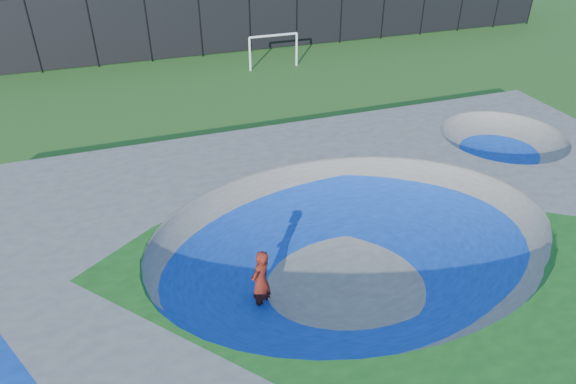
# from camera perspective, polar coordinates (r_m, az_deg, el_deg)

# --- Properties ---
(ground) EXTENTS (120.00, 120.00, 0.00)m
(ground) POSITION_cam_1_polar(r_m,az_deg,el_deg) (14.41, 7.05, -9.15)
(ground) COLOR #255818
(ground) RESTS_ON ground
(skate_deck) EXTENTS (22.00, 14.00, 1.50)m
(skate_deck) POSITION_cam_1_polar(r_m,az_deg,el_deg) (13.94, 7.25, -6.82)
(skate_deck) COLOR gray
(skate_deck) RESTS_ON ground
(skater) EXTENTS (0.79, 0.75, 1.81)m
(skater) POSITION_cam_1_polar(r_m,az_deg,el_deg) (12.78, -3.04, -9.89)
(skater) COLOR red
(skater) RESTS_ON ground
(skateboard) EXTENTS (0.76, 0.64, 0.05)m
(skateboard) POSITION_cam_1_polar(r_m,az_deg,el_deg) (13.38, -2.94, -12.70)
(skateboard) COLOR black
(skateboard) RESTS_ON ground
(soccer_goal) EXTENTS (2.86, 0.12, 1.89)m
(soccer_goal) POSITION_cam_1_polar(r_m,az_deg,el_deg) (29.61, -1.62, 16.02)
(soccer_goal) COLOR white
(soccer_goal) RESTS_ON ground
(fence) EXTENTS (48.09, 0.09, 4.04)m
(fence) POSITION_cam_1_polar(r_m,az_deg,el_deg) (31.89, -9.75, 18.24)
(fence) COLOR black
(fence) RESTS_ON ground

